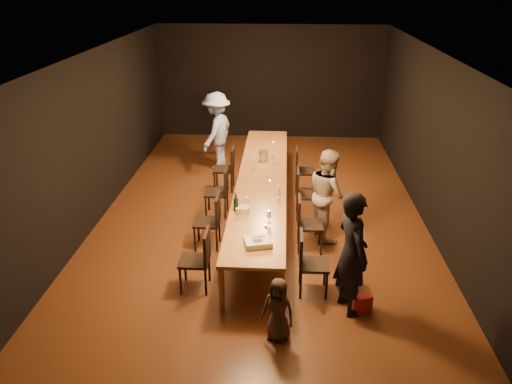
# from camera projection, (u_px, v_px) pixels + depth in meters

# --- Properties ---
(ground) EXTENTS (10.00, 10.00, 0.00)m
(ground) POSITION_uv_depth(u_px,v_px,m) (262.00, 215.00, 9.45)
(ground) COLOR #421F10
(ground) RESTS_ON ground
(room_shell) EXTENTS (6.04, 10.04, 3.02)m
(room_shell) POSITION_uv_depth(u_px,v_px,m) (262.00, 108.00, 8.61)
(room_shell) COLOR black
(room_shell) RESTS_ON ground
(table) EXTENTS (0.90, 6.00, 0.75)m
(table) POSITION_uv_depth(u_px,v_px,m) (262.00, 181.00, 9.17)
(table) COLOR brown
(table) RESTS_ON ground
(chair_right_0) EXTENTS (0.42, 0.42, 0.93)m
(chair_right_0) POSITION_uv_depth(u_px,v_px,m) (314.00, 264.00, 7.03)
(chair_right_0) COLOR black
(chair_right_0) RESTS_ON ground
(chair_right_1) EXTENTS (0.42, 0.42, 0.93)m
(chair_right_1) POSITION_uv_depth(u_px,v_px,m) (310.00, 224.00, 8.12)
(chair_right_1) COLOR black
(chair_right_1) RESTS_ON ground
(chair_right_2) EXTENTS (0.42, 0.42, 0.93)m
(chair_right_2) POSITION_uv_depth(u_px,v_px,m) (308.00, 194.00, 9.22)
(chair_right_2) COLOR black
(chair_right_2) RESTS_ON ground
(chair_right_3) EXTENTS (0.42, 0.42, 0.93)m
(chair_right_3) POSITION_uv_depth(u_px,v_px,m) (306.00, 170.00, 10.31)
(chair_right_3) COLOR black
(chair_right_3) RESTS_ON ground
(chair_left_0) EXTENTS (0.42, 0.42, 0.93)m
(chair_left_0) POSITION_uv_depth(u_px,v_px,m) (194.00, 260.00, 7.12)
(chair_left_0) COLOR black
(chair_left_0) RESTS_ON ground
(chair_left_1) EXTENTS (0.42, 0.42, 0.93)m
(chair_left_1) POSITION_uv_depth(u_px,v_px,m) (207.00, 221.00, 8.21)
(chair_left_1) COLOR black
(chair_left_1) RESTS_ON ground
(chair_left_2) EXTENTS (0.42, 0.42, 0.93)m
(chair_left_2) POSITION_uv_depth(u_px,v_px,m) (216.00, 192.00, 9.31)
(chair_left_2) COLOR black
(chair_left_2) RESTS_ON ground
(chair_left_3) EXTENTS (0.42, 0.42, 0.93)m
(chair_left_3) POSITION_uv_depth(u_px,v_px,m) (224.00, 169.00, 10.40)
(chair_left_3) COLOR black
(chair_left_3) RESTS_ON ground
(woman_birthday) EXTENTS (0.61, 0.74, 1.73)m
(woman_birthday) POSITION_uv_depth(u_px,v_px,m) (352.00, 253.00, 6.51)
(woman_birthday) COLOR black
(woman_birthday) RESTS_ON ground
(woman_tan) EXTENTS (0.80, 0.91, 1.57)m
(woman_tan) POSITION_uv_depth(u_px,v_px,m) (328.00, 194.00, 8.43)
(woman_tan) COLOR #C5AE94
(woman_tan) RESTS_ON ground
(man_blue) EXTENTS (0.98, 1.30, 1.78)m
(man_blue) POSITION_uv_depth(u_px,v_px,m) (217.00, 131.00, 11.40)
(man_blue) COLOR #95AEE7
(man_blue) RESTS_ON ground
(child) EXTENTS (0.49, 0.41, 0.85)m
(child) POSITION_uv_depth(u_px,v_px,m) (278.00, 309.00, 6.14)
(child) COLOR #3A2B20
(child) RESTS_ON ground
(gift_bag_red) EXTENTS (0.25, 0.19, 0.26)m
(gift_bag_red) POSITION_uv_depth(u_px,v_px,m) (363.00, 304.00, 6.72)
(gift_bag_red) COLOR #B41B23
(gift_bag_red) RESTS_ON ground
(gift_bag_blue) EXTENTS (0.30, 0.23, 0.34)m
(gift_bag_blue) POSITION_uv_depth(u_px,v_px,m) (347.00, 277.00, 7.25)
(gift_bag_blue) COLOR #264DA4
(gift_bag_blue) RESTS_ON ground
(birthday_cake) EXTENTS (0.43, 0.37, 0.09)m
(birthday_cake) POSITION_uv_depth(u_px,v_px,m) (258.00, 242.00, 6.93)
(birthday_cake) COLOR white
(birthday_cake) RESTS_ON table
(plate_stack) EXTENTS (0.21, 0.21, 0.10)m
(plate_stack) POSITION_uv_depth(u_px,v_px,m) (244.00, 210.00, 7.84)
(plate_stack) COLOR silver
(plate_stack) RESTS_ON table
(champagne_bottle) EXTENTS (0.08, 0.08, 0.34)m
(champagne_bottle) POSITION_uv_depth(u_px,v_px,m) (236.00, 201.00, 7.86)
(champagne_bottle) COLOR black
(champagne_bottle) RESTS_ON table
(ice_bucket) EXTENTS (0.20, 0.20, 0.21)m
(ice_bucket) POSITION_uv_depth(u_px,v_px,m) (263.00, 156.00, 9.99)
(ice_bucket) COLOR silver
(ice_bucket) RESTS_ON table
(wineglass_0) EXTENTS (0.06, 0.06, 0.21)m
(wineglass_0) POSITION_uv_depth(u_px,v_px,m) (238.00, 214.00, 7.58)
(wineglass_0) COLOR beige
(wineglass_0) RESTS_ON table
(wineglass_1) EXTENTS (0.06, 0.06, 0.21)m
(wineglass_1) POSITION_uv_depth(u_px,v_px,m) (269.00, 217.00, 7.51)
(wineglass_1) COLOR beige
(wineglass_1) RESTS_ON table
(wineglass_2) EXTENTS (0.06, 0.06, 0.21)m
(wineglass_2) POSITION_uv_depth(u_px,v_px,m) (247.00, 203.00, 7.95)
(wineglass_2) COLOR silver
(wineglass_2) RESTS_ON table
(wineglass_3) EXTENTS (0.06, 0.06, 0.21)m
(wineglass_3) POSITION_uv_depth(u_px,v_px,m) (278.00, 191.00, 8.37)
(wineglass_3) COLOR beige
(wineglass_3) RESTS_ON table
(wineglass_4) EXTENTS (0.06, 0.06, 0.21)m
(wineglass_4) POSITION_uv_depth(u_px,v_px,m) (254.00, 162.00, 9.64)
(wineglass_4) COLOR silver
(wineglass_4) RESTS_ON table
(wineglass_5) EXTENTS (0.06, 0.06, 0.21)m
(wineglass_5) POSITION_uv_depth(u_px,v_px,m) (273.00, 158.00, 9.87)
(wineglass_5) COLOR silver
(wineglass_5) RESTS_ON table
(tealight_near) EXTENTS (0.05, 0.05, 0.03)m
(tealight_near) POSITION_uv_depth(u_px,v_px,m) (266.00, 226.00, 7.43)
(tealight_near) COLOR #B2B7B2
(tealight_near) RESTS_ON table
(tealight_mid) EXTENTS (0.05, 0.05, 0.03)m
(tealight_mid) POSITION_uv_depth(u_px,v_px,m) (270.00, 181.00, 9.00)
(tealight_mid) COLOR #B2B7B2
(tealight_mid) RESTS_ON table
(tealight_far) EXTENTS (0.05, 0.05, 0.03)m
(tealight_far) POSITION_uv_depth(u_px,v_px,m) (273.00, 142.00, 11.04)
(tealight_far) COLOR #B2B7B2
(tealight_far) RESTS_ON table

